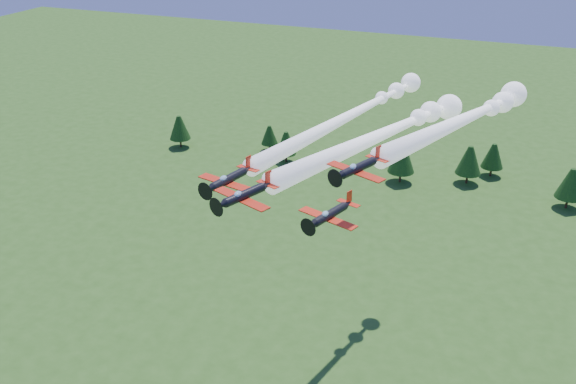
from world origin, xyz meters
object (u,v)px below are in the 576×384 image
(plane_left, at_px, (354,113))
(plane_right, at_px, (470,117))
(plane_lead, at_px, (389,132))
(plane_slot, at_px, (330,215))

(plane_left, height_order, plane_right, plane_right)
(plane_lead, bearing_deg, plane_right, 54.55)
(plane_left, height_order, plane_slot, plane_left)
(plane_lead, height_order, plane_left, plane_lead)
(plane_lead, bearing_deg, plane_left, 138.13)
(plane_lead, bearing_deg, plane_slot, -98.05)
(plane_right, bearing_deg, plane_slot, -111.49)
(plane_right, distance_m, plane_slot, 23.01)
(plane_left, bearing_deg, plane_slot, -65.57)
(plane_left, xyz_separation_m, plane_slot, (5.33, -29.79, -3.48))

